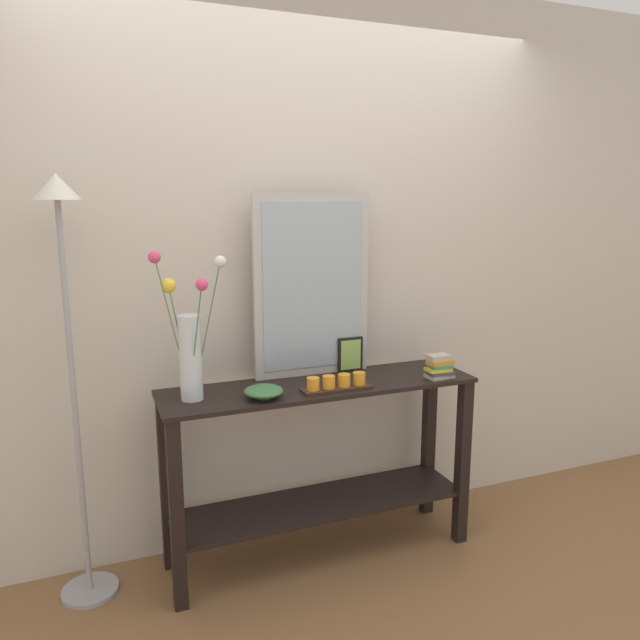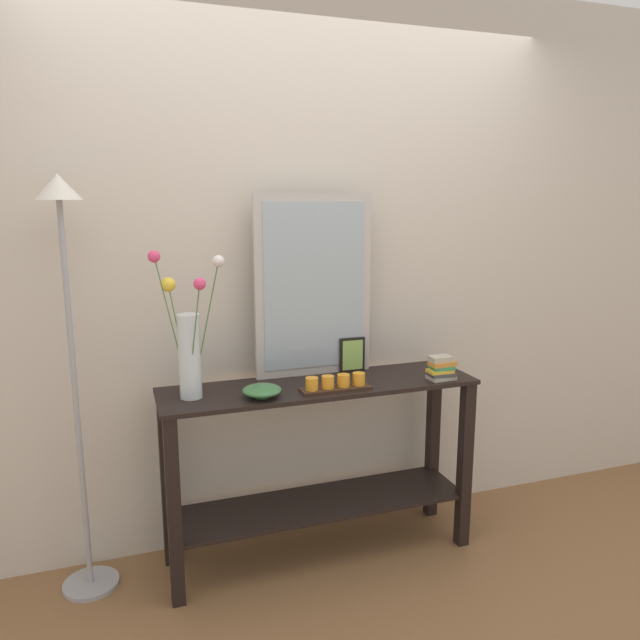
{
  "view_description": "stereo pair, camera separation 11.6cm",
  "coord_description": "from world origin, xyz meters",
  "px_view_note": "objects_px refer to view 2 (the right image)",
  "views": [
    {
      "loc": [
        -0.98,
        -2.46,
        1.68
      ],
      "look_at": [
        0.0,
        0.0,
        1.15
      ],
      "focal_mm": 33.83,
      "sensor_mm": 36.0,
      "label": 1
    },
    {
      "loc": [
        -0.87,
        -2.5,
        1.68
      ],
      "look_at": [
        0.0,
        0.0,
        1.15
      ],
      "focal_mm": 33.83,
      "sensor_mm": 36.0,
      "label": 2
    }
  ],
  "objects_px": {
    "mirror_leaning": "(314,286)",
    "tall_vase_left": "(188,344)",
    "candle_tray": "(336,384)",
    "floor_lamp": "(69,320)",
    "console_table": "(320,450)",
    "book_stack": "(441,369)",
    "picture_frame_small": "(352,355)",
    "decorative_bowl": "(262,390)"
  },
  "relations": [
    {
      "from": "tall_vase_left",
      "to": "candle_tray",
      "type": "bearing_deg",
      "value": -9.32
    },
    {
      "from": "picture_frame_small",
      "to": "decorative_bowl",
      "type": "height_order",
      "value": "picture_frame_small"
    },
    {
      "from": "candle_tray",
      "to": "floor_lamp",
      "type": "relative_size",
      "value": 0.18
    },
    {
      "from": "candle_tray",
      "to": "picture_frame_small",
      "type": "distance_m",
      "value": 0.31
    },
    {
      "from": "console_table",
      "to": "candle_tray",
      "type": "distance_m",
      "value": 0.37
    },
    {
      "from": "mirror_leaning",
      "to": "decorative_bowl",
      "type": "relative_size",
      "value": 5.16
    },
    {
      "from": "book_stack",
      "to": "floor_lamp",
      "type": "height_order",
      "value": "floor_lamp"
    },
    {
      "from": "mirror_leaning",
      "to": "candle_tray",
      "type": "height_order",
      "value": "mirror_leaning"
    },
    {
      "from": "tall_vase_left",
      "to": "floor_lamp",
      "type": "distance_m",
      "value": 0.48
    },
    {
      "from": "book_stack",
      "to": "floor_lamp",
      "type": "relative_size",
      "value": 0.08
    },
    {
      "from": "mirror_leaning",
      "to": "floor_lamp",
      "type": "relative_size",
      "value": 0.48
    },
    {
      "from": "tall_vase_left",
      "to": "candle_tray",
      "type": "distance_m",
      "value": 0.66
    },
    {
      "from": "picture_frame_small",
      "to": "decorative_bowl",
      "type": "xyz_separation_m",
      "value": [
        -0.51,
        -0.23,
        -0.05
      ]
    },
    {
      "from": "console_table",
      "to": "floor_lamp",
      "type": "xyz_separation_m",
      "value": [
        -1.04,
        0.09,
        0.67
      ]
    },
    {
      "from": "tall_vase_left",
      "to": "decorative_bowl",
      "type": "xyz_separation_m",
      "value": [
        0.29,
        -0.09,
        -0.21
      ]
    },
    {
      "from": "console_table",
      "to": "floor_lamp",
      "type": "relative_size",
      "value": 0.82
    },
    {
      "from": "mirror_leaning",
      "to": "decorative_bowl",
      "type": "height_order",
      "value": "mirror_leaning"
    },
    {
      "from": "mirror_leaning",
      "to": "tall_vase_left",
      "type": "xyz_separation_m",
      "value": [
        -0.61,
        -0.16,
        -0.19
      ]
    },
    {
      "from": "candle_tray",
      "to": "book_stack",
      "type": "xyz_separation_m",
      "value": [
        0.52,
        -0.01,
        0.02
      ]
    },
    {
      "from": "picture_frame_small",
      "to": "book_stack",
      "type": "height_order",
      "value": "picture_frame_small"
    },
    {
      "from": "mirror_leaning",
      "to": "picture_frame_small",
      "type": "bearing_deg",
      "value": -7.16
    },
    {
      "from": "console_table",
      "to": "decorative_bowl",
      "type": "distance_m",
      "value": 0.47
    },
    {
      "from": "console_table",
      "to": "candle_tray",
      "type": "xyz_separation_m",
      "value": [
        0.04,
        -0.1,
        0.35
      ]
    },
    {
      "from": "console_table",
      "to": "floor_lamp",
      "type": "bearing_deg",
      "value": 174.95
    },
    {
      "from": "mirror_leaning",
      "to": "book_stack",
      "type": "xyz_separation_m",
      "value": [
        0.53,
        -0.28,
        -0.38
      ]
    },
    {
      "from": "candle_tray",
      "to": "floor_lamp",
      "type": "bearing_deg",
      "value": 169.69
    },
    {
      "from": "mirror_leaning",
      "to": "picture_frame_small",
      "type": "height_order",
      "value": "mirror_leaning"
    },
    {
      "from": "console_table",
      "to": "decorative_bowl",
      "type": "bearing_deg",
      "value": -162.11
    },
    {
      "from": "console_table",
      "to": "candle_tray",
      "type": "relative_size",
      "value": 4.58
    },
    {
      "from": "console_table",
      "to": "mirror_leaning",
      "type": "bearing_deg",
      "value": 81.14
    },
    {
      "from": "candle_tray",
      "to": "decorative_bowl",
      "type": "height_order",
      "value": "candle_tray"
    },
    {
      "from": "console_table",
      "to": "picture_frame_small",
      "type": "distance_m",
      "value": 0.48
    },
    {
      "from": "tall_vase_left",
      "to": "book_stack",
      "type": "xyz_separation_m",
      "value": [
        1.14,
        -0.12,
        -0.18
      ]
    },
    {
      "from": "tall_vase_left",
      "to": "candle_tray",
      "type": "relative_size",
      "value": 1.97
    },
    {
      "from": "console_table",
      "to": "book_stack",
      "type": "height_order",
      "value": "book_stack"
    },
    {
      "from": "tall_vase_left",
      "to": "floor_lamp",
      "type": "bearing_deg",
      "value": 168.35
    },
    {
      "from": "mirror_leaning",
      "to": "tall_vase_left",
      "type": "bearing_deg",
      "value": -164.89
    },
    {
      "from": "tall_vase_left",
      "to": "picture_frame_small",
      "type": "relative_size",
      "value": 3.69
    },
    {
      "from": "picture_frame_small",
      "to": "book_stack",
      "type": "relative_size",
      "value": 1.27
    },
    {
      "from": "mirror_leaning",
      "to": "book_stack",
      "type": "relative_size",
      "value": 6.43
    },
    {
      "from": "mirror_leaning",
      "to": "decorative_bowl",
      "type": "xyz_separation_m",
      "value": [
        -0.32,
        -0.26,
        -0.4
      ]
    },
    {
      "from": "mirror_leaning",
      "to": "tall_vase_left",
      "type": "relative_size",
      "value": 1.37
    }
  ]
}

